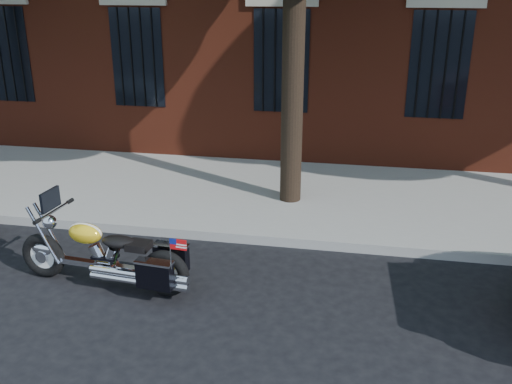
# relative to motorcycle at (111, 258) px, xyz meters

# --- Properties ---
(ground) EXTENTS (120.00, 120.00, 0.00)m
(ground) POSITION_rel_motorcycle_xyz_m (1.38, 0.27, -0.42)
(ground) COLOR black
(ground) RESTS_ON ground
(curb) EXTENTS (40.00, 0.16, 0.15)m
(curb) POSITION_rel_motorcycle_xyz_m (1.38, 1.65, -0.35)
(curb) COLOR gray
(curb) RESTS_ON ground
(sidewalk) EXTENTS (40.00, 3.60, 0.15)m
(sidewalk) POSITION_rel_motorcycle_xyz_m (1.38, 3.53, -0.35)
(sidewalk) COLOR gray
(sidewalk) RESTS_ON ground
(motorcycle) EXTENTS (2.45, 0.83, 1.25)m
(motorcycle) POSITION_rel_motorcycle_xyz_m (0.00, 0.00, 0.00)
(motorcycle) COLOR black
(motorcycle) RESTS_ON ground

